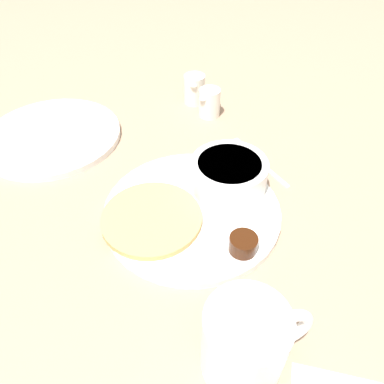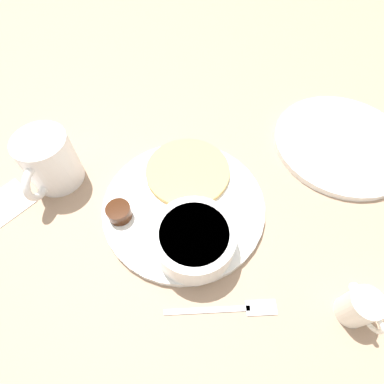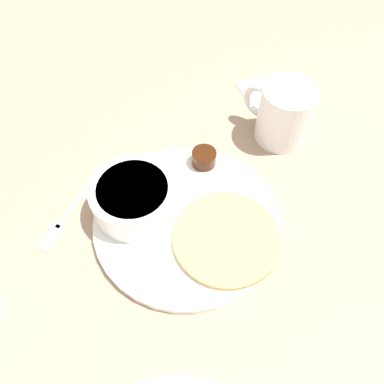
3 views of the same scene
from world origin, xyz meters
name	(u,v)px [view 1 (image 1 of 3)]	position (x,y,z in m)	size (l,w,h in m)	color
ground_plane	(192,214)	(0.00, 0.00, 0.00)	(4.00, 4.00, 0.00)	#9E7F66
plate	(192,211)	(0.00, 0.00, 0.01)	(0.26, 0.26, 0.01)	white
pancake_stack	(152,218)	(0.05, 0.03, 0.02)	(0.14, 0.14, 0.01)	tan
bowl	(229,173)	(-0.05, -0.06, 0.04)	(0.12, 0.12, 0.05)	white
syrup_cup	(243,244)	(-0.08, 0.07, 0.02)	(0.04, 0.04, 0.02)	#38190A
butter_ramekin	(245,177)	(-0.08, -0.06, 0.03)	(0.05, 0.05, 0.04)	white
coffee_mug	(246,342)	(-0.08, 0.21, 0.05)	(0.11, 0.08, 0.10)	white
creamer_pitcher_near	(208,102)	(0.00, -0.28, 0.03)	(0.04, 0.06, 0.06)	white
creamer_pitcher_far	(194,89)	(0.04, -0.33, 0.03)	(0.04, 0.07, 0.06)	white
fork	(252,156)	(-0.09, -0.15, 0.00)	(0.11, 0.13, 0.00)	silver
far_plate	(52,136)	(0.28, -0.16, 0.01)	(0.25, 0.25, 0.01)	white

